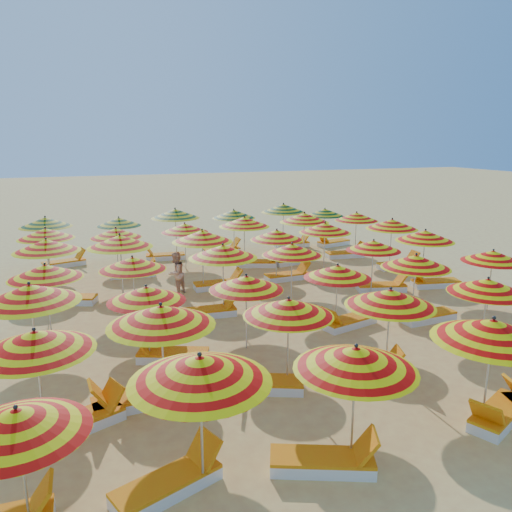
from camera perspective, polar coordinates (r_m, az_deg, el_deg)
name	(u,v)px	position (r m, az deg, el deg)	size (l,w,h in m)	color
ground	(261,308)	(16.05, 0.62, -5.96)	(120.00, 120.00, 0.00)	#E3C264
umbrella_0	(17,421)	(7.47, -25.63, -16.68)	(2.02, 2.02, 1.98)	silver
umbrella_1	(200,369)	(7.56, -6.43, -12.74)	(2.34, 2.34, 2.28)	silver
umbrella_2	(356,359)	(8.30, 11.32, -11.42)	(2.62, 2.62, 2.14)	silver
umbrella_3	(493,330)	(9.92, 25.43, -7.68)	(2.64, 2.64, 2.25)	silver
umbrella_6	(35,341)	(9.53, -23.92, -8.92)	(2.48, 2.48, 2.15)	silver
umbrella_7	(161,316)	(9.87, -10.80, -6.71)	(2.57, 2.57, 2.24)	silver
umbrella_8	(288,307)	(10.63, 3.73, -5.89)	(2.23, 2.23, 2.07)	silver
umbrella_9	(390,298)	(11.45, 15.09, -4.64)	(2.05, 2.05, 2.13)	silver
umbrella_10	(488,286)	(13.48, 24.95, -3.13)	(2.13, 2.13, 2.02)	silver
umbrella_12	(30,294)	(11.96, -24.43, -3.94)	(2.83, 2.83, 2.28)	silver
umbrella_13	(146,294)	(12.05, -12.42, -4.26)	(2.25, 2.25, 1.97)	silver
umbrella_14	(246,283)	(12.54, -1.13, -3.08)	(2.13, 2.13, 2.01)	silver
umbrella_15	(337,272)	(13.88, 9.30, -1.76)	(2.43, 2.43, 1.97)	silver
umbrella_16	(416,262)	(15.01, 17.81, -0.61)	(2.11, 2.11, 2.11)	silver
umbrella_17	(493,256)	(17.05, 25.45, -0.03)	(1.90, 1.90, 1.98)	silver
umbrella_18	(45,272)	(14.47, -22.94, -1.64)	(2.46, 2.46, 2.08)	silver
umbrella_19	(133,263)	(14.74, -13.93, -0.83)	(1.93, 1.93, 2.04)	silver
umbrella_20	(223,252)	(15.10, -3.81, 0.51)	(2.53, 2.53, 2.23)	silver
umbrella_21	(292,250)	(16.02, 4.13, 0.73)	(2.08, 2.08, 2.06)	silver
umbrella_22	(373,246)	(17.45, 13.28, 1.17)	(2.07, 2.07, 1.97)	silver
umbrella_23	(425,236)	(18.69, 18.77, 2.19)	(2.24, 2.24, 2.17)	silver
umbrella_24	(46,246)	(17.26, -22.84, 1.11)	(2.62, 2.62, 2.23)	silver
umbrella_25	(120,241)	(16.99, -15.29, 1.64)	(2.16, 2.16, 2.27)	silver
umbrella_26	(202,236)	(17.43, -6.17, 2.27)	(2.54, 2.54, 2.24)	silver
umbrella_27	(277,235)	(18.35, 2.38, 2.43)	(2.40, 2.40, 2.08)	silver
umbrella_28	(325,228)	(19.55, 7.89, 3.21)	(2.28, 2.28, 2.16)	silver
umbrella_29	(392,224)	(20.73, 15.28, 3.53)	(2.33, 2.33, 2.19)	silver
umbrella_30	(46,234)	(19.80, -22.90, 2.38)	(2.37, 2.37, 2.15)	silver
umbrella_31	(116,233)	(19.61, -15.72, 2.55)	(2.41, 2.41, 2.04)	silver
umbrella_32	(185,228)	(20.28, -8.15, 3.20)	(2.27, 2.27, 2.01)	silver
umbrella_33	(244,222)	(20.44, -1.35, 3.93)	(2.52, 2.52, 2.22)	silver
umbrella_34	(304,218)	(21.42, 5.56, 4.38)	(2.57, 2.57, 2.25)	silver
umbrella_35	(356,217)	(23.02, 11.41, 4.43)	(2.37, 2.37, 2.07)	silver
umbrella_36	(46,222)	(22.06, -22.92, 3.59)	(2.49, 2.49, 2.22)	silver
umbrella_37	(119,222)	(22.29, -15.40, 3.79)	(1.93, 1.93, 2.02)	silver
umbrella_38	(175,214)	(22.55, -9.22, 4.81)	(2.16, 2.16, 2.28)	silver
umbrella_39	(234,214)	(23.13, -2.56, 4.82)	(2.29, 2.29, 2.12)	silver
umbrella_40	(283,208)	(24.14, 3.15, 5.47)	(2.23, 2.23, 2.26)	silver
umbrella_41	(325,212)	(24.88, 7.87, 4.98)	(2.15, 2.15, 1.95)	silver
lounger_1	(170,483)	(8.53, -9.83, -24.20)	(1.83, 1.15, 0.69)	white
lounger_2	(325,461)	(8.92, 7.87, -22.20)	(1.82, 1.21, 0.69)	white
lounger_3	(499,414)	(11.07, 25.98, -15.94)	(1.82, 1.25, 0.69)	white
lounger_5	(80,422)	(10.35, -19.50, -17.44)	(1.82, 1.19, 0.69)	white
lounger_6	(133,400)	(10.78, -13.84, -15.72)	(1.77, 0.71, 0.69)	white
lounger_7	(262,383)	(11.11, 0.64, -14.35)	(1.82, 1.22, 0.69)	white
lounger_8	(364,371)	(11.89, 12.27, -12.71)	(1.83, 1.11, 0.69)	white
lounger_10	(171,355)	(12.59, -9.67, -11.06)	(1.82, 1.19, 0.69)	white
lounger_11	(348,321)	(14.73, 10.49, -7.37)	(1.82, 0.98, 0.69)	white
lounger_12	(427,316)	(15.75, 18.94, -6.51)	(1.76, 0.67, 0.69)	white
lounger_13	(209,311)	(15.36, -5.36, -6.33)	(1.76, 0.67, 0.69)	white
lounger_14	(382,287)	(18.31, 14.25, -3.41)	(1.83, 1.04, 0.69)	white
lounger_15	(434,283)	(19.34, 19.71, -2.90)	(1.81, 0.91, 0.69)	white
lounger_16	(68,299)	(17.56, -20.67, -4.61)	(1.82, 1.17, 0.69)	white
lounger_17	(219,284)	(18.08, -4.23, -3.24)	(1.74, 0.62, 0.69)	white
lounger_18	(288,276)	(19.17, 3.72, -2.25)	(1.75, 0.64, 0.69)	white
lounger_19	(399,265)	(21.58, 16.01, -0.97)	(1.75, 0.63, 0.69)	white
lounger_20	(134,273)	(20.10, -13.75, -1.88)	(1.77, 0.70, 0.69)	white
lounger_21	(258,263)	(21.03, 0.20, -0.81)	(1.82, 1.17, 0.69)	white
lounger_22	(291,260)	(21.52, 4.04, -0.51)	(1.82, 0.94, 0.69)	white
lounger_23	(346,254)	(23.02, 10.25, 0.23)	(1.79, 0.80, 0.69)	white
lounger_24	(65,263)	(22.56, -20.98, -0.73)	(1.82, 1.01, 0.69)	white
lounger_25	(164,256)	(22.62, -10.43, -0.01)	(1.79, 0.80, 0.69)	white
lounger_26	(222,250)	(23.53, -3.85, 0.71)	(1.74, 0.60, 0.69)	white
lounger_27	(293,244)	(24.86, 4.20, 1.39)	(1.76, 0.66, 0.69)	white
lounger_28	(333,243)	(25.37, 8.79, 1.52)	(1.82, 0.95, 0.69)	white
beachgoer_a	(164,325)	(12.88, -10.51, -7.74)	(0.53, 0.35, 1.45)	tan
beachgoer_b	(176,273)	(17.44, -9.14, -1.96)	(0.73, 0.57, 1.50)	tan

